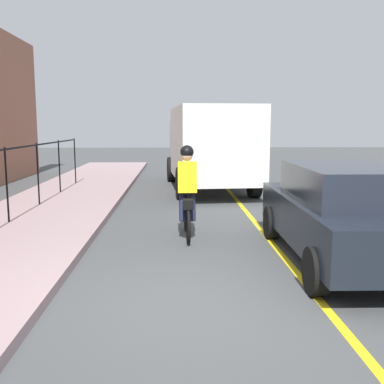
# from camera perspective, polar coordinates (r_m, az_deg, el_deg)

# --- Properties ---
(ground_plane) EXTENTS (80.00, 80.00, 0.00)m
(ground_plane) POSITION_cam_1_polar(r_m,az_deg,el_deg) (5.76, 0.24, -14.02)
(ground_plane) COLOR #424445
(lane_line_centre) EXTENTS (36.00, 0.12, 0.01)m
(lane_line_centre) POSITION_cam_1_polar(r_m,az_deg,el_deg) (6.04, 16.02, -13.25)
(lane_line_centre) COLOR yellow
(lane_line_centre) RESTS_ON ground
(cyclist_lead) EXTENTS (1.71, 0.37, 1.83)m
(cyclist_lead) POSITION_cam_1_polar(r_m,az_deg,el_deg) (8.74, -0.62, -0.06)
(cyclist_lead) COLOR black
(cyclist_lead) RESTS_ON ground
(patrol_sedan) EXTENTS (4.43, 1.98, 1.58)m
(patrol_sedan) POSITION_cam_1_polar(r_m,az_deg,el_deg) (7.64, 18.62, -2.40)
(patrol_sedan) COLOR black
(patrol_sedan) RESTS_ON ground
(box_truck_background) EXTENTS (6.87, 2.94, 2.78)m
(box_truck_background) POSITION_cam_1_polar(r_m,az_deg,el_deg) (15.43, 2.18, 6.00)
(box_truck_background) COLOR white
(box_truck_background) RESTS_ON ground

